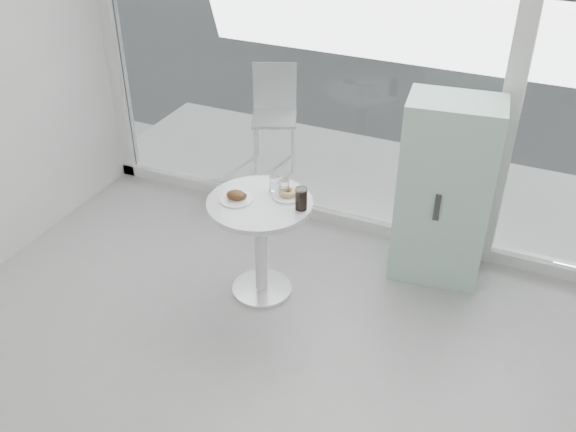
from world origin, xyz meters
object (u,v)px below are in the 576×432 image
at_px(water_tumbler_b, 284,188).
at_px(water_tumbler_a, 274,184).
at_px(plate_donut, 288,194).
at_px(patio_chair, 275,109).
at_px(mint_cabinet, 444,192).
at_px(main_table, 260,228).
at_px(cola_glass, 301,199).
at_px(plate_fritter, 237,197).

bearing_deg(water_tumbler_b, water_tumbler_a, 164.94).
relative_size(plate_donut, water_tumbler_b, 1.87).
relative_size(patio_chair, water_tumbler_a, 8.64).
relative_size(mint_cabinet, water_tumbler_a, 12.68).
xyz_separation_m(main_table, patio_chair, (-0.74, 1.82, 0.04)).
distance_m(patio_chair, water_tumbler_a, 1.84).
height_order(patio_chair, water_tumbler_a, patio_chair).
bearing_deg(mint_cabinet, cola_glass, -144.87).
height_order(patio_chair, water_tumbler_b, patio_chair).
xyz_separation_m(main_table, water_tumbler_b, (0.12, 0.15, 0.27)).
bearing_deg(water_tumbler_b, cola_glass, -34.49).
bearing_deg(patio_chair, cola_glass, -83.11).
height_order(mint_cabinet, plate_donut, mint_cabinet).
bearing_deg(plate_fritter, water_tumbler_a, 51.16).
distance_m(plate_donut, water_tumbler_a, 0.12).
relative_size(plate_fritter, water_tumbler_a, 2.04).
xyz_separation_m(main_table, mint_cabinet, (1.09, 0.75, 0.15)).
distance_m(main_table, water_tumbler_b, 0.33).
xyz_separation_m(main_table, plate_fritter, (-0.15, -0.05, 0.25)).
relative_size(plate_donut, water_tumbler_a, 1.91).
height_order(patio_chair, cola_glass, patio_chair).
xyz_separation_m(mint_cabinet, water_tumbler_b, (-0.98, -0.60, 0.12)).
relative_size(main_table, water_tumbler_a, 6.98).
bearing_deg(plate_fritter, plate_donut, 32.09).
xyz_separation_m(main_table, water_tumbler_a, (0.03, 0.17, 0.27)).
bearing_deg(water_tumbler_b, plate_donut, -24.13).
xyz_separation_m(mint_cabinet, water_tumbler_a, (-1.06, -0.58, 0.12)).
relative_size(main_table, water_tumbler_b, 6.85).
height_order(water_tumbler_b, cola_glass, cola_glass).
height_order(mint_cabinet, water_tumbler_a, mint_cabinet).
distance_m(main_table, plate_donut, 0.31).
xyz_separation_m(plate_donut, water_tumbler_b, (-0.03, 0.01, 0.03)).
bearing_deg(water_tumbler_a, main_table, -100.32).
xyz_separation_m(patio_chair, plate_fritter, (0.60, -1.87, 0.21)).
distance_m(patio_chair, plate_fritter, 1.98).
bearing_deg(plate_fritter, cola_glass, 9.96).
xyz_separation_m(patio_chair, water_tumbler_a, (0.77, -1.65, 0.23)).
xyz_separation_m(mint_cabinet, patio_chair, (-1.84, 1.07, -0.11)).
bearing_deg(water_tumbler_a, plate_fritter, -128.84).
relative_size(patio_chair, plate_fritter, 4.24).
bearing_deg(plate_donut, cola_glass, -36.40).
bearing_deg(cola_glass, water_tumbler_b, 145.51).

